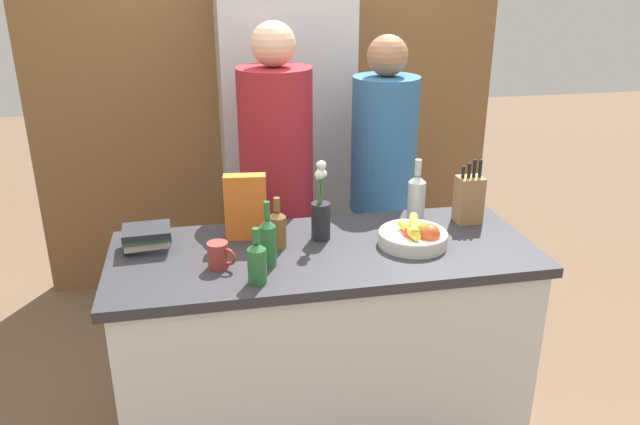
# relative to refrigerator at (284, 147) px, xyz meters

# --- Properties ---
(kitchen_island) EXTENTS (1.65, 0.67, 0.91)m
(kitchen_island) POSITION_rel_refrigerator_xyz_m (-0.03, -1.31, -0.50)
(kitchen_island) COLOR silver
(kitchen_island) RESTS_ON ground_plane
(back_wall_wood) EXTENTS (2.85, 0.12, 2.60)m
(back_wall_wood) POSITION_rel_refrigerator_xyz_m (-0.03, 0.36, 0.34)
(back_wall_wood) COLOR brown
(back_wall_wood) RESTS_ON ground_plane
(refrigerator) EXTENTS (0.71, 0.63, 1.92)m
(refrigerator) POSITION_rel_refrigerator_xyz_m (0.00, 0.00, 0.00)
(refrigerator) COLOR #B7B7BC
(refrigerator) RESTS_ON ground_plane
(fruit_bowl) EXTENTS (0.27, 0.27, 0.11)m
(fruit_bowl) POSITION_rel_refrigerator_xyz_m (0.33, -1.34, -0.01)
(fruit_bowl) COLOR silver
(fruit_bowl) RESTS_ON kitchen_island
(knife_block) EXTENTS (0.11, 0.09, 0.28)m
(knife_block) POSITION_rel_refrigerator_xyz_m (0.63, -1.15, 0.05)
(knife_block) COLOR olive
(knife_block) RESTS_ON kitchen_island
(flower_vase) EXTENTS (0.08, 0.08, 0.33)m
(flower_vase) POSITION_rel_refrigerator_xyz_m (-0.03, -1.21, 0.06)
(flower_vase) COLOR #232328
(flower_vase) RESTS_ON kitchen_island
(cereal_box) EXTENTS (0.17, 0.08, 0.27)m
(cereal_box) POSITION_rel_refrigerator_xyz_m (-0.32, -1.14, 0.08)
(cereal_box) COLOR orange
(cereal_box) RESTS_ON kitchen_island
(coffee_mug) EXTENTS (0.10, 0.09, 0.10)m
(coffee_mug) POSITION_rel_refrigerator_xyz_m (-0.44, -1.39, -0.00)
(coffee_mug) COLOR #99332D
(coffee_mug) RESTS_ON kitchen_island
(book_stack) EXTENTS (0.19, 0.16, 0.09)m
(book_stack) POSITION_rel_refrigerator_xyz_m (-0.71, -1.18, -0.00)
(book_stack) COLOR #2D334C
(book_stack) RESTS_ON kitchen_island
(bottle_oil) EXTENTS (0.07, 0.07, 0.21)m
(bottle_oil) POSITION_rel_refrigerator_xyz_m (-0.21, -1.26, 0.03)
(bottle_oil) COLOR brown
(bottle_oil) RESTS_ON kitchen_island
(bottle_vinegar) EXTENTS (0.08, 0.08, 0.27)m
(bottle_vinegar) POSITION_rel_refrigerator_xyz_m (0.42, -1.07, 0.05)
(bottle_vinegar) COLOR #B2BCC1
(bottle_vinegar) RESTS_ON kitchen_island
(bottle_wine) EXTENTS (0.06, 0.06, 0.25)m
(bottle_wine) POSITION_rel_refrigerator_xyz_m (-0.26, -1.41, 0.05)
(bottle_wine) COLOR #286633
(bottle_wine) RESTS_ON kitchen_island
(bottle_water) EXTENTS (0.07, 0.07, 0.20)m
(bottle_water) POSITION_rel_refrigerator_xyz_m (-0.32, -1.54, 0.03)
(bottle_water) COLOR #286633
(bottle_water) RESTS_ON kitchen_island
(person_at_sink) EXTENTS (0.34, 0.34, 1.72)m
(person_at_sink) POSITION_rel_refrigerator_xyz_m (-0.13, -0.68, 0.01)
(person_at_sink) COLOR #383842
(person_at_sink) RESTS_ON ground_plane
(person_in_blue) EXTENTS (0.32, 0.32, 1.65)m
(person_in_blue) POSITION_rel_refrigerator_xyz_m (0.40, -0.64, -0.03)
(person_in_blue) COLOR #383842
(person_in_blue) RESTS_ON ground_plane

